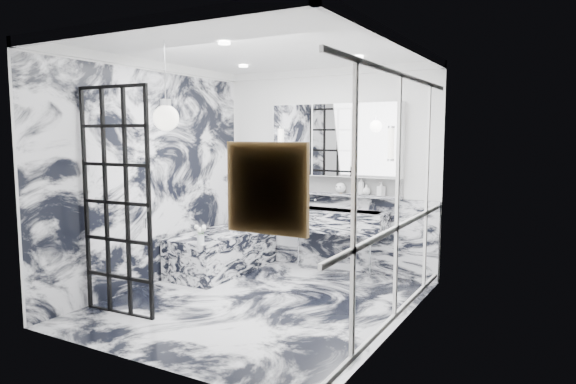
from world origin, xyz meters
The scene contains 25 objects.
floor centered at (0.00, 0.00, 0.00)m, with size 3.60×3.60×0.00m, color white.
ceiling centered at (0.00, 0.00, 2.80)m, with size 3.60×3.60×0.00m, color white.
wall_back centered at (0.00, 1.80, 1.40)m, with size 3.60×3.60×0.00m, color white.
wall_front centered at (0.00, -1.80, 1.40)m, with size 3.60×3.60×0.00m, color white.
wall_left centered at (-1.60, 0.00, 1.40)m, with size 3.60×3.60×0.00m, color white.
wall_right centered at (1.60, 0.00, 1.40)m, with size 3.60×3.60×0.00m, color white.
marble_clad_back centered at (0.00, 1.78, 0.53)m, with size 3.18×0.05×1.05m, color white.
marble_clad_left centered at (-1.59, 0.00, 1.34)m, with size 0.02×3.56×2.68m, color white.
panel_molding centered at (1.58, 0.00, 1.30)m, with size 0.03×3.40×2.30m, color white.
soap_bottle_a centered at (0.54, 1.71, 1.20)m, with size 0.09×0.09×0.23m, color #8C5919.
soap_bottle_b centered at (0.83, 1.71, 1.18)m, with size 0.08×0.08×0.18m, color #4C4C51.
soap_bottle_c centered at (0.62, 1.71, 1.16)m, with size 0.11×0.11×0.14m, color silver.
face_pot centered at (0.24, 1.71, 1.17)m, with size 0.14×0.14×0.14m, color white.
amber_bottle centered at (0.25, 1.71, 1.14)m, with size 0.04×0.04×0.10m, color #8C5919.
flower_vase centered at (-0.92, 0.11, 0.61)m, with size 0.08×0.08×0.12m, color silver.
crittall_door centered at (-1.10, -1.03, 1.19)m, with size 0.88×0.04×2.38m, color black, non-canonical shape.
artwork centered at (1.20, -1.76, 1.53)m, with size 0.54×0.05×0.54m, color #CA6214.
pendant_light centered at (-0.25, -1.17, 2.05)m, with size 0.23×0.23×0.23m, color white.
trough_sink centered at (0.15, 1.55, 0.73)m, with size 1.60×0.45×0.30m, color silver.
ledge centered at (0.15, 1.72, 1.07)m, with size 1.90×0.14×0.04m, color silver.
subway_tile centered at (0.15, 1.78, 1.21)m, with size 1.90×0.03×0.23m, color white.
mirror_cabinet centered at (0.15, 1.73, 1.82)m, with size 1.90×0.16×1.00m, color white.
sconce_left centered at (-0.67, 1.63, 1.78)m, with size 0.07×0.07×0.40m, color white.
sconce_right centered at (0.97, 1.63, 1.78)m, with size 0.07×0.07×0.40m, color white.
bathtub centered at (-1.18, 0.90, 0.28)m, with size 0.75×1.65×0.55m, color silver.
Camera 1 is at (3.06, -4.76, 1.90)m, focal length 32.00 mm.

